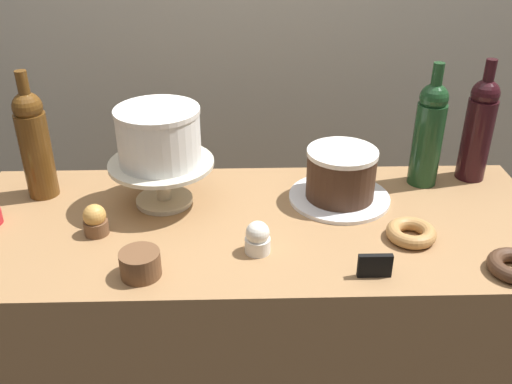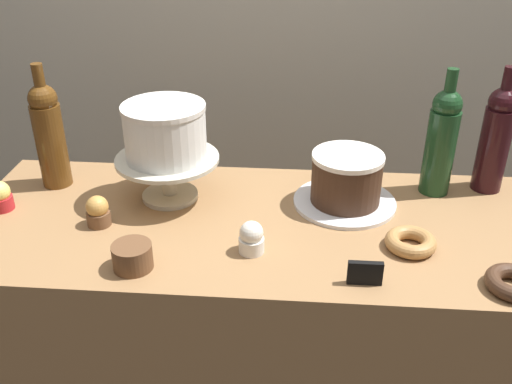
{
  "view_description": "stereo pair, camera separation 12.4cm",
  "coord_description": "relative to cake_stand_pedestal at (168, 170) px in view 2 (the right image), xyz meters",
  "views": [
    {
      "loc": [
        -0.03,
        -1.16,
        1.66
      ],
      "look_at": [
        0.0,
        0.0,
        1.02
      ],
      "focal_mm": 40.23,
      "sensor_mm": 36.0,
      "label": 1
    },
    {
      "loc": [
        0.09,
        -1.15,
        1.66
      ],
      "look_at": [
        0.0,
        0.0,
        1.02
      ],
      "focal_mm": 40.23,
      "sensor_mm": 36.0,
      "label": 2
    }
  ],
  "objects": [
    {
      "name": "chocolate_round_cake",
      "position": [
        0.44,
        0.0,
        -0.01
      ],
      "size": [
        0.17,
        0.17,
        0.13
      ],
      "color": "#3D2619",
      "rests_on": "silver_serving_platter"
    },
    {
      "name": "white_layer_cake",
      "position": [
        0.0,
        0.0,
        0.1
      ],
      "size": [
        0.2,
        0.2,
        0.14
      ],
      "color": "white",
      "rests_on": "cake_stand_pedestal"
    },
    {
      "name": "display_counter",
      "position": [
        0.23,
        -0.1,
        -0.55
      ],
      "size": [
        1.4,
        0.57,
        0.94
      ],
      "color": "#997047",
      "rests_on": "ground_plane"
    },
    {
      "name": "donut_maple",
      "position": [
        0.57,
        -0.18,
        -0.06
      ],
      "size": [
        0.11,
        0.11,
        0.03
      ],
      "color": "#B27F47",
      "rests_on": "display_counter"
    },
    {
      "name": "price_sign_chalkboard",
      "position": [
        0.46,
        -0.32,
        -0.05
      ],
      "size": [
        0.07,
        0.01,
        0.05
      ],
      "color": "black",
      "rests_on": "display_counter"
    },
    {
      "name": "silver_serving_platter",
      "position": [
        0.44,
        0.0,
        -0.07
      ],
      "size": [
        0.25,
        0.25,
        0.01
      ],
      "color": "white",
      "rests_on": "display_counter"
    },
    {
      "name": "cupcake_caramel",
      "position": [
        -0.14,
        -0.14,
        -0.04
      ],
      "size": [
        0.06,
        0.06,
        0.07
      ],
      "color": "brown",
      "rests_on": "display_counter"
    },
    {
      "name": "cupcake_vanilla",
      "position": [
        0.23,
        -0.22,
        -0.04
      ],
      "size": [
        0.06,
        0.06,
        0.07
      ],
      "color": "white",
      "rests_on": "display_counter"
    },
    {
      "name": "wine_bottle_dark_red",
      "position": [
        0.81,
        0.12,
        0.07
      ],
      "size": [
        0.08,
        0.08,
        0.33
      ],
      "color": "black",
      "rests_on": "display_counter"
    },
    {
      "name": "cupcake_lemon",
      "position": [
        -0.4,
        -0.09,
        -0.04
      ],
      "size": [
        0.06,
        0.06,
        0.07
      ],
      "color": "red",
      "rests_on": "display_counter"
    },
    {
      "name": "cake_stand_pedestal",
      "position": [
        0.0,
        0.0,
        0.0
      ],
      "size": [
        0.26,
        0.26,
        0.11
      ],
      "color": "beige",
      "rests_on": "display_counter"
    },
    {
      "name": "cookie_stack",
      "position": [
        -0.01,
        -0.3,
        -0.05
      ],
      "size": [
        0.08,
        0.08,
        0.05
      ],
      "color": "brown",
      "rests_on": "display_counter"
    },
    {
      "name": "wine_bottle_amber",
      "position": [
        -0.31,
        0.05,
        0.07
      ],
      "size": [
        0.08,
        0.08,
        0.33
      ],
      "color": "#5B3814",
      "rests_on": "display_counter"
    },
    {
      "name": "wine_bottle_green",
      "position": [
        0.68,
        0.09,
        0.07
      ],
      "size": [
        0.08,
        0.08,
        0.33
      ],
      "color": "#193D1E",
      "rests_on": "display_counter"
    }
  ]
}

